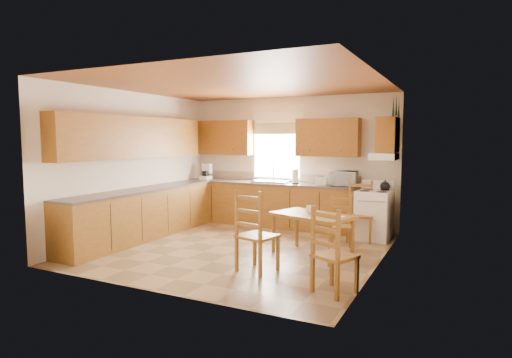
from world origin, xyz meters
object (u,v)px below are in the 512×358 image
at_px(stove, 374,216).
at_px(chair_far_right, 342,223).
at_px(dining_table, 312,235).
at_px(microwave, 343,179).
at_px(chair_far_left, 360,212).
at_px(chair_near_left, 257,231).
at_px(chair_near_right, 335,250).

relative_size(stove, chair_far_right, 0.99).
bearing_deg(dining_table, microwave, 109.34).
relative_size(microwave, chair_far_right, 0.55).
bearing_deg(chair_far_right, dining_table, -137.45).
distance_m(microwave, chair_far_left, 0.87).
relative_size(chair_near_left, chair_far_right, 1.29).
distance_m(stove, chair_near_left, 2.85).
height_order(stove, chair_near_right, chair_near_right).
xyz_separation_m(dining_table, chair_near_right, (0.77, -1.45, 0.19)).
xyz_separation_m(chair_far_left, chair_far_right, (-0.14, -0.72, -0.09)).
xyz_separation_m(dining_table, chair_far_right, (0.32, 0.56, 0.11)).
xyz_separation_m(stove, chair_near_right, (0.11, -2.99, 0.08)).
bearing_deg(stove, microwave, 162.30).
bearing_deg(dining_table, stove, 86.39).
relative_size(chair_near_right, chair_far_right, 1.18).
height_order(stove, chair_near_left, chair_near_left).
distance_m(dining_table, chair_far_right, 0.66).
bearing_deg(chair_far_right, chair_near_left, -131.98).
bearing_deg(microwave, stove, -25.10).
height_order(chair_near_right, chair_far_left, chair_far_left).
distance_m(chair_far_left, chair_far_right, 0.74).
bearing_deg(dining_table, chair_far_left, 90.00).
xyz_separation_m(stove, dining_table, (-0.66, -1.54, -0.11)).
relative_size(dining_table, chair_near_right, 1.19).
relative_size(stove, chair_far_left, 0.82).
bearing_deg(chair_near_right, chair_far_right, -53.41).
bearing_deg(dining_table, chair_near_left, -91.51).
distance_m(chair_near_right, chair_far_left, 2.75).
height_order(stove, microwave, microwave).
distance_m(dining_table, chair_near_left, 1.20).
relative_size(stove, chair_near_left, 0.77).
relative_size(microwave, chair_near_left, 0.43).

